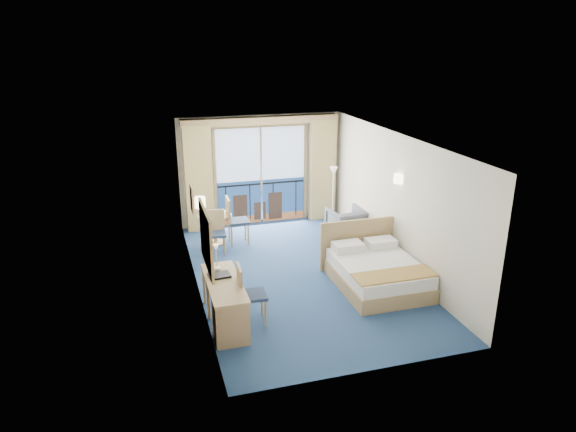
{
  "coord_description": "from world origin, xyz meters",
  "views": [
    {
      "loc": [
        -2.8,
        -8.79,
        4.43
      ],
      "look_at": [
        -0.19,
        0.2,
        1.17
      ],
      "focal_mm": 32.0,
      "sensor_mm": 36.0,
      "label": 1
    }
  ],
  "objects_px": {
    "floor_lamp": "(333,182)",
    "desk_chair": "(247,291)",
    "round_table": "(215,222)",
    "table_chair_b": "(216,229)",
    "table_chair_a": "(234,218)",
    "armchair": "(347,223)",
    "nightstand": "(375,246)",
    "bed": "(376,271)",
    "desk": "(229,313)"
  },
  "relations": [
    {
      "from": "desk_chair",
      "to": "table_chair_a",
      "type": "relative_size",
      "value": 0.93
    },
    {
      "from": "desk",
      "to": "table_chair_b",
      "type": "relative_size",
      "value": 1.68
    },
    {
      "from": "floor_lamp",
      "to": "desk_chair",
      "type": "relative_size",
      "value": 1.5
    },
    {
      "from": "table_chair_b",
      "to": "table_chair_a",
      "type": "bearing_deg",
      "value": 44.5
    },
    {
      "from": "armchair",
      "to": "round_table",
      "type": "xyz_separation_m",
      "value": [
        -2.98,
        0.54,
        0.16
      ]
    },
    {
      "from": "bed",
      "to": "nightstand",
      "type": "bearing_deg",
      "value": 65.51
    },
    {
      "from": "nightstand",
      "to": "armchair",
      "type": "distance_m",
      "value": 1.29
    },
    {
      "from": "floor_lamp",
      "to": "round_table",
      "type": "relative_size",
      "value": 1.99
    },
    {
      "from": "armchair",
      "to": "desk_chair",
      "type": "xyz_separation_m",
      "value": [
        -2.99,
        -3.04,
        0.21
      ]
    },
    {
      "from": "armchair",
      "to": "round_table",
      "type": "bearing_deg",
      "value": -16.1
    },
    {
      "from": "round_table",
      "to": "bed",
      "type": "bearing_deg",
      "value": -48.54
    },
    {
      "from": "desk",
      "to": "table_chair_a",
      "type": "relative_size",
      "value": 1.46
    },
    {
      "from": "bed",
      "to": "round_table",
      "type": "bearing_deg",
      "value": 131.46
    },
    {
      "from": "nightstand",
      "to": "armchair",
      "type": "bearing_deg",
      "value": 95.57
    },
    {
      "from": "desk",
      "to": "table_chair_a",
      "type": "height_order",
      "value": "table_chair_a"
    },
    {
      "from": "bed",
      "to": "round_table",
      "type": "relative_size",
      "value": 2.5
    },
    {
      "from": "desk_chair",
      "to": "table_chair_b",
      "type": "distance_m",
      "value": 3.07
    },
    {
      "from": "desk_chair",
      "to": "desk",
      "type": "bearing_deg",
      "value": 135.87
    },
    {
      "from": "desk",
      "to": "armchair",
      "type": "bearing_deg",
      "value": 45.2
    },
    {
      "from": "armchair",
      "to": "round_table",
      "type": "relative_size",
      "value": 1.05
    },
    {
      "from": "desk_chair",
      "to": "table_chair_b",
      "type": "bearing_deg",
      "value": 4.23
    },
    {
      "from": "nightstand",
      "to": "floor_lamp",
      "type": "distance_m",
      "value": 2.26
    },
    {
      "from": "table_chair_a",
      "to": "table_chair_b",
      "type": "height_order",
      "value": "table_chair_a"
    },
    {
      "from": "bed",
      "to": "round_table",
      "type": "distance_m",
      "value": 3.93
    },
    {
      "from": "bed",
      "to": "table_chair_b",
      "type": "distance_m",
      "value": 3.6
    },
    {
      "from": "floor_lamp",
      "to": "table_chair_b",
      "type": "relative_size",
      "value": 1.62
    },
    {
      "from": "desk_chair",
      "to": "table_chair_b",
      "type": "xyz_separation_m",
      "value": [
        -0.05,
        3.07,
        -0.04
      ]
    },
    {
      "from": "armchair",
      "to": "desk_chair",
      "type": "bearing_deg",
      "value": 39.68
    },
    {
      "from": "desk_chair",
      "to": "nightstand",
      "type": "bearing_deg",
      "value": -57.18
    },
    {
      "from": "desk",
      "to": "round_table",
      "type": "bearing_deg",
      "value": 84.65
    },
    {
      "from": "desk_chair",
      "to": "table_chair_b",
      "type": "relative_size",
      "value": 1.08
    },
    {
      "from": "nightstand",
      "to": "floor_lamp",
      "type": "bearing_deg",
      "value": 94.7
    },
    {
      "from": "floor_lamp",
      "to": "table_chair_b",
      "type": "bearing_deg",
      "value": -165.49
    },
    {
      "from": "desk_chair",
      "to": "armchair",
      "type": "bearing_deg",
      "value": -41.17
    },
    {
      "from": "nightstand",
      "to": "table_chair_b",
      "type": "distance_m",
      "value": 3.43
    },
    {
      "from": "nightstand",
      "to": "armchair",
      "type": "relative_size",
      "value": 0.74
    },
    {
      "from": "table_chair_a",
      "to": "table_chair_b",
      "type": "relative_size",
      "value": 1.15
    },
    {
      "from": "nightstand",
      "to": "floor_lamp",
      "type": "relative_size",
      "value": 0.39
    },
    {
      "from": "armchair",
      "to": "table_chair_b",
      "type": "bearing_deg",
      "value": -6.35
    },
    {
      "from": "table_chair_b",
      "to": "armchair",
      "type": "bearing_deg",
      "value": 3.96
    },
    {
      "from": "floor_lamp",
      "to": "nightstand",
      "type": "bearing_deg",
      "value": -85.3
    },
    {
      "from": "desk_chair",
      "to": "bed",
      "type": "bearing_deg",
      "value": -72.79
    },
    {
      "from": "bed",
      "to": "round_table",
      "type": "height_order",
      "value": "bed"
    },
    {
      "from": "bed",
      "to": "desk_chair",
      "type": "relative_size",
      "value": 1.89
    },
    {
      "from": "bed",
      "to": "nightstand",
      "type": "distance_m",
      "value": 1.23
    },
    {
      "from": "armchair",
      "to": "table_chair_a",
      "type": "relative_size",
      "value": 0.74
    },
    {
      "from": "round_table",
      "to": "table_chair_b",
      "type": "height_order",
      "value": "table_chair_b"
    },
    {
      "from": "floor_lamp",
      "to": "desk_chair",
      "type": "distance_m",
      "value": 4.88
    },
    {
      "from": "table_chair_a",
      "to": "floor_lamp",
      "type": "bearing_deg",
      "value": -80.47
    },
    {
      "from": "bed",
      "to": "desk",
      "type": "relative_size",
      "value": 1.21
    }
  ]
}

